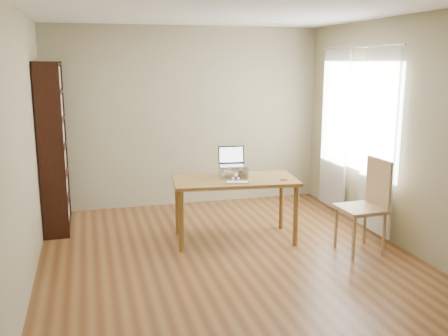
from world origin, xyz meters
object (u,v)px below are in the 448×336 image
desk (235,186)px  laptop (232,161)px  cat (235,171)px  keyboard (237,182)px  chair (368,202)px  bookshelf (54,147)px

desk → laptop: bearing=96.1°
cat → desk: bearing=-87.7°
keyboard → chair: bearing=-7.5°
bookshelf → keyboard: (2.02, -1.23, -0.29)m
laptop → chair: 1.63m
bookshelf → cat: size_ratio=4.34×
laptop → cat: laptop is taller
desk → keyboard: bearing=-93.8°
cat → chair: chair is taller
bookshelf → desk: bookshelf is taller
bookshelf → chair: bearing=-27.4°
bookshelf → desk: (2.06, -1.01, -0.39)m
cat → chair: size_ratio=0.46×
bookshelf → laptop: bookshelf is taller
laptop → keyboard: bearing=-90.1°
chair → bookshelf: bearing=150.4°
desk → chair: (1.32, -0.74, -0.08)m
laptop → chair: laptop is taller
desk → chair: size_ratio=1.44×
chair → cat: bearing=144.4°
desk → laptop: 0.31m
bookshelf → laptop: size_ratio=6.26×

